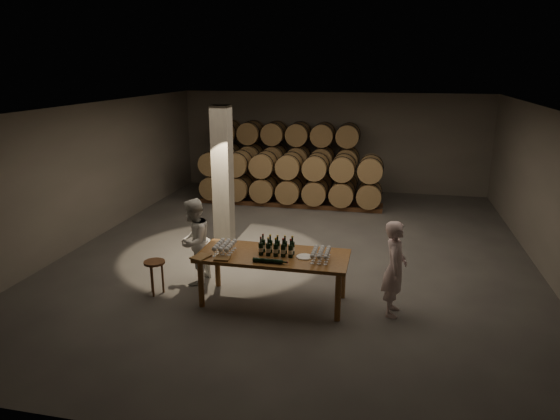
% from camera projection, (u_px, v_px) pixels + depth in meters
% --- Properties ---
extents(room, '(12.00, 12.00, 12.00)m').
position_uv_depth(room, '(223.00, 177.00, 11.31)').
color(room, '#4B4947').
rests_on(room, ground).
extents(tasting_table, '(2.60, 1.10, 0.90)m').
position_uv_depth(tasting_table, '(273.00, 260.00, 8.64)').
color(tasting_table, brown).
rests_on(tasting_table, ground).
extents(barrel_stack_back, '(4.70, 0.95, 2.31)m').
position_uv_depth(barrel_stack_back, '(286.00, 157.00, 16.02)').
color(barrel_stack_back, brown).
rests_on(barrel_stack_back, ground).
extents(barrel_stack_front, '(5.48, 0.95, 1.57)m').
position_uv_depth(barrel_stack_front, '(290.00, 178.00, 14.74)').
color(barrel_stack_front, brown).
rests_on(barrel_stack_front, ground).
extents(bottle_cluster, '(0.60, 0.23, 0.33)m').
position_uv_depth(bottle_cluster, '(277.00, 248.00, 8.56)').
color(bottle_cluster, black).
rests_on(bottle_cluster, tasting_table).
extents(lying_bottles, '(0.59, 0.07, 0.07)m').
position_uv_depth(lying_bottles, '(268.00, 261.00, 8.23)').
color(lying_bottles, black).
rests_on(lying_bottles, tasting_table).
extents(glass_cluster_left, '(0.31, 0.53, 0.18)m').
position_uv_depth(glass_cluster_left, '(225.00, 245.00, 8.66)').
color(glass_cluster_left, silver).
rests_on(glass_cluster_left, tasting_table).
extents(glass_cluster_right, '(0.30, 0.52, 0.17)m').
position_uv_depth(glass_cluster_right, '(321.00, 252.00, 8.37)').
color(glass_cluster_right, silver).
rests_on(glass_cluster_right, tasting_table).
extents(plate, '(0.28, 0.28, 0.02)m').
position_uv_depth(plate, '(305.00, 257.00, 8.48)').
color(plate, white).
rests_on(plate, tasting_table).
extents(notebook_near, '(0.26, 0.22, 0.03)m').
position_uv_depth(notebook_near, '(222.00, 258.00, 8.39)').
color(notebook_near, brown).
rests_on(notebook_near, tasting_table).
extents(notebook_corner, '(0.33, 0.37, 0.03)m').
position_uv_depth(notebook_corner, '(201.00, 257.00, 8.46)').
color(notebook_corner, brown).
rests_on(notebook_corner, tasting_table).
extents(pen, '(0.15, 0.01, 0.01)m').
position_uv_depth(pen, '(224.00, 260.00, 8.34)').
color(pen, black).
rests_on(pen, tasting_table).
extents(stool, '(0.38, 0.38, 0.63)m').
position_uv_depth(stool, '(155.00, 267.00, 9.04)').
color(stool, brown).
rests_on(stool, ground).
extents(person_man, '(0.44, 0.62, 1.63)m').
position_uv_depth(person_man, '(395.00, 268.00, 8.23)').
color(person_man, white).
rests_on(person_man, ground).
extents(person_woman, '(0.65, 0.82, 1.66)m').
position_uv_depth(person_woman, '(194.00, 241.00, 9.44)').
color(person_woman, white).
rests_on(person_woman, ground).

